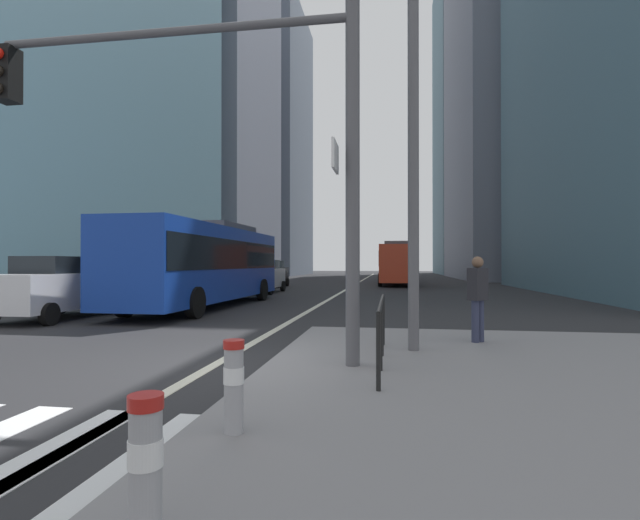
{
  "coord_description": "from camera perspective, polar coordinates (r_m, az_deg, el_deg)",
  "views": [
    {
      "loc": [
        2.96,
        -7.39,
        1.72
      ],
      "look_at": [
        -3.39,
        33.72,
        2.04
      ],
      "focal_mm": 26.03,
      "sensor_mm": 36.0,
      "label": 1
    }
  ],
  "objects": [
    {
      "name": "city_bus_blue_oncoming",
      "position": [
        18.8,
        -13.78,
        -0.08
      ],
      "size": [
        2.81,
        11.35,
        3.4
      ],
      "color": "#14389E",
      "rests_on": "ground"
    },
    {
      "name": "bollard_front",
      "position": [
        2.96,
        -20.66,
        -22.25
      ],
      "size": [
        0.2,
        0.2,
        0.85
      ],
      "color": "#99999E",
      "rests_on": "median_island"
    },
    {
      "name": "bollard_left",
      "position": [
        4.52,
        -10.55,
        -14.42
      ],
      "size": [
        0.2,
        0.2,
        0.86
      ],
      "color": "#99999E",
      "rests_on": "median_island"
    },
    {
      "name": "traffic_signal_gantry",
      "position": [
        8.01,
        -11.99,
        17.01
      ],
      "size": [
        6.34,
        0.65,
        6.0
      ],
      "color": "#515156",
      "rests_on": "median_island"
    },
    {
      "name": "car_receding_near",
      "position": [
        51.03,
        10.26,
        -1.25
      ],
      "size": [
        2.12,
        4.07,
        1.94
      ],
      "color": "#232838",
      "rests_on": "ground"
    },
    {
      "name": "office_tower_right_far",
      "position": [
        82.82,
        18.91,
        15.68
      ],
      "size": [
        13.12,
        18.2,
        49.37
      ],
      "primitive_type": "cube",
      "color": "slate",
      "rests_on": "ground"
    },
    {
      "name": "office_tower_left_mid",
      "position": [
        53.73,
        -13.28,
        19.89
      ],
      "size": [
        11.4,
        16.24,
        40.74
      ],
      "primitive_type": "cube",
      "color": "slate",
      "rests_on": "ground"
    },
    {
      "name": "lane_centre_line",
      "position": [
        37.55,
        4.26,
        -3.05
      ],
      "size": [
        0.2,
        80.0,
        0.01
      ],
      "primitive_type": "cube",
      "color": "beige",
      "rests_on": "ground"
    },
    {
      "name": "pedestrian_waiting",
      "position": [
        9.83,
        18.81,
        -4.03
      ],
      "size": [
        0.44,
        0.44,
        1.71
      ],
      "color": "#2D334C",
      "rests_on": "median_island"
    },
    {
      "name": "ground_plane",
      "position": [
        27.61,
        2.62,
        -4.01
      ],
      "size": [
        160.0,
        160.0,
        0.0
      ],
      "primitive_type": "plane",
      "color": "#28282B"
    },
    {
      "name": "street_lamp_post",
      "position": [
        9.29,
        11.39,
        22.1
      ],
      "size": [
        5.5,
        0.32,
        8.0
      ],
      "color": "#56565B",
      "rests_on": "median_island"
    },
    {
      "name": "office_tower_left_far",
      "position": [
        74.11,
        -6.52,
        14.0
      ],
      "size": [
        11.26,
        18.23,
        40.37
      ],
      "primitive_type": "cube",
      "color": "slate",
      "rests_on": "ground"
    },
    {
      "name": "median_island",
      "position": [
        7.07,
        30.5,
        -13.84
      ],
      "size": [
        9.0,
        10.0,
        0.15
      ],
      "primitive_type": "cube",
      "color": "gray",
      "rests_on": "ground"
    },
    {
      "name": "pedestrian_railing",
      "position": [
        7.46,
        7.54,
        -7.18
      ],
      "size": [
        0.06,
        3.33,
        0.98
      ],
      "color": "black",
      "rests_on": "median_island"
    },
    {
      "name": "sedan_white_oncoming",
      "position": [
        16.62,
        -29.71,
        -2.91
      ],
      "size": [
        2.16,
        4.36,
        1.94
      ],
      "color": "silver",
      "rests_on": "ground"
    },
    {
      "name": "city_bus_red_receding",
      "position": [
        38.26,
        9.3,
        -0.26
      ],
      "size": [
        2.74,
        11.07,
        3.4
      ],
      "color": "red",
      "rests_on": "ground"
    },
    {
      "name": "car_oncoming_far",
      "position": [
        34.17,
        -6.13,
        -1.66
      ],
      "size": [
        2.14,
        4.06,
        1.94
      ],
      "color": "black",
      "rests_on": "ground"
    },
    {
      "name": "office_tower_right_mid",
      "position": [
        62.81,
        22.93,
        24.04
      ],
      "size": [
        13.43,
        23.58,
        55.41
      ],
      "primitive_type": "cube",
      "color": "slate",
      "rests_on": "ground"
    },
    {
      "name": "car_receding_far",
      "position": [
        50.42,
        9.37,
        -1.26
      ],
      "size": [
        2.04,
        4.33,
        1.94
      ],
      "color": "#B2A899",
      "rests_on": "ground"
    },
    {
      "name": "car_oncoming_mid",
      "position": [
        27.46,
        -7.17,
        -1.96
      ],
      "size": [
        2.05,
        4.6,
        1.94
      ],
      "color": "silver",
      "rests_on": "ground"
    }
  ]
}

